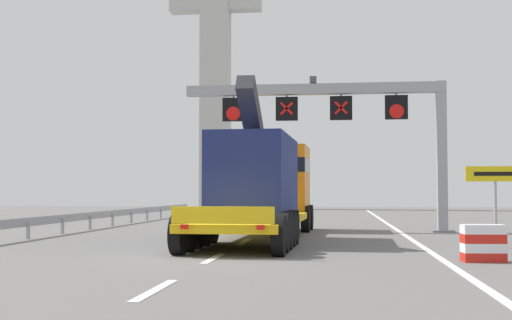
{
  "coord_description": "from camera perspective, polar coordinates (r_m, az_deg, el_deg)",
  "views": [
    {
      "loc": [
        3.63,
        -17.51,
        1.71
      ],
      "look_at": [
        0.49,
        8.64,
        2.91
      ],
      "focal_mm": 47.76,
      "sensor_mm": 36.0,
      "label": 1
    }
  ],
  "objects": [
    {
      "name": "guardrail_left",
      "position": [
        34.14,
        -12.0,
        -4.49
      ],
      "size": [
        0.13,
        33.56,
        0.76
      ],
      "color": "#999EA3",
      "rests_on": "ground"
    },
    {
      "name": "ground",
      "position": [
        17.97,
        -4.88,
        -8.07
      ],
      "size": [
        112.0,
        112.0,
        0.0
      ],
      "primitive_type": "plane",
      "color": "slate"
    },
    {
      "name": "overhead_lane_gantry",
      "position": [
        29.28,
        7.55,
        4.04
      ],
      "size": [
        11.3,
        0.9,
        6.61
      ],
      "color": "#9EA0A5",
      "rests_on": "ground"
    },
    {
      "name": "bridge_pylon_distant",
      "position": [
        67.76,
        -3.41,
        10.02
      ],
      "size": [
        9.0,
        2.0,
        32.25
      ],
      "color": "#B7B7B2",
      "rests_on": "ground"
    },
    {
      "name": "crash_barrier_striped",
      "position": [
        17.45,
        18.49,
        -6.63
      ],
      "size": [
        1.04,
        0.59,
        0.9
      ],
      "color": "red",
      "rests_on": "ground"
    },
    {
      "name": "heavy_haul_truck_yellow",
      "position": [
        25.36,
        0.75,
        -1.98
      ],
      "size": [
        3.32,
        14.12,
        5.3
      ],
      "color": "yellow",
      "rests_on": "ground"
    },
    {
      "name": "exit_sign_yellow",
      "position": [
        21.75,
        19.41,
        -1.97
      ],
      "size": [
        1.75,
        0.15,
        2.46
      ],
      "color": "#9EA0A5",
      "rests_on": "ground"
    },
    {
      "name": "edge_line_right",
      "position": [
        29.68,
        11.87,
        -5.85
      ],
      "size": [
        0.2,
        63.0,
        0.01
      ],
      "primitive_type": "cube",
      "color": "silver",
      "rests_on": "ground"
    },
    {
      "name": "lane_markings",
      "position": [
        36.64,
        1.94,
        -5.28
      ],
      "size": [
        0.2,
        52.5,
        0.01
      ],
      "color": "silver",
      "rests_on": "ground"
    }
  ]
}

